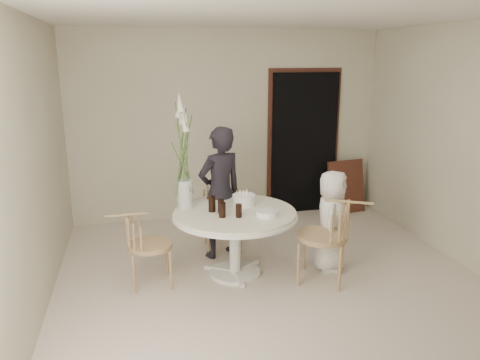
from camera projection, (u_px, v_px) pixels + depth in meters
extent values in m
plane|color=beige|center=(272.00, 281.00, 4.99)|extent=(4.50, 4.50, 0.00)
plane|color=silver|center=(277.00, 14.00, 4.30)|extent=(4.50, 4.50, 0.00)
plane|color=beige|center=(228.00, 126.00, 6.77)|extent=(4.50, 0.00, 4.50)
plane|color=beige|center=(398.00, 241.00, 2.53)|extent=(4.50, 0.00, 4.50)
plane|color=beige|center=(32.00, 169.00, 4.15)|extent=(0.00, 4.50, 4.50)
plane|color=beige|center=(470.00, 147.00, 5.14)|extent=(0.00, 4.50, 4.50)
cube|color=black|center=(304.00, 144.00, 7.04)|extent=(1.00, 0.10, 2.10)
cube|color=#592C1E|center=(303.00, 139.00, 7.06)|extent=(1.12, 0.03, 2.22)
cylinder|color=white|center=(235.00, 272.00, 5.14)|extent=(0.56, 0.56, 0.04)
cylinder|color=white|center=(235.00, 245.00, 5.06)|extent=(0.12, 0.12, 0.65)
cylinder|color=white|center=(235.00, 215.00, 4.98)|extent=(1.33, 1.33, 0.03)
cylinder|color=white|center=(235.00, 213.00, 4.97)|extent=(1.30, 1.30, 0.04)
cube|color=#592C1E|center=(346.00, 187.00, 7.11)|extent=(0.63, 0.27, 0.80)
cylinder|color=tan|center=(209.00, 239.00, 5.58)|extent=(0.03, 0.03, 0.43)
cylinder|color=tan|center=(240.00, 237.00, 5.64)|extent=(0.03, 0.03, 0.43)
cylinder|color=tan|center=(205.00, 227.00, 5.94)|extent=(0.03, 0.03, 0.43)
cylinder|color=tan|center=(235.00, 226.00, 6.01)|extent=(0.03, 0.03, 0.43)
cylinder|color=tan|center=(222.00, 214.00, 5.73)|extent=(0.48, 0.48, 0.05)
cylinder|color=tan|center=(304.00, 249.00, 5.21)|extent=(0.03, 0.03, 0.47)
cylinder|color=tan|center=(298.00, 265.00, 4.82)|extent=(0.03, 0.03, 0.47)
cylinder|color=tan|center=(343.00, 253.00, 5.10)|extent=(0.03, 0.03, 0.47)
cylinder|color=tan|center=(340.00, 270.00, 4.71)|extent=(0.03, 0.03, 0.47)
cylinder|color=tan|center=(322.00, 236.00, 4.90)|extent=(0.53, 0.53, 0.05)
cylinder|color=tan|center=(171.00, 271.00, 4.76)|extent=(0.03, 0.03, 0.41)
cylinder|color=tan|center=(167.00, 256.00, 5.10)|extent=(0.03, 0.03, 0.41)
cylinder|color=tan|center=(134.00, 275.00, 4.67)|extent=(0.03, 0.03, 0.41)
cylinder|color=tan|center=(133.00, 260.00, 5.01)|extent=(0.03, 0.03, 0.41)
cylinder|color=tan|center=(150.00, 245.00, 4.83)|extent=(0.46, 0.46, 0.05)
imported|color=black|center=(220.00, 193.00, 5.45)|extent=(0.67, 0.56, 1.56)
imported|color=white|center=(331.00, 221.00, 5.15)|extent=(0.58, 0.66, 1.13)
cylinder|color=white|center=(244.00, 200.00, 5.14)|extent=(0.25, 0.25, 0.12)
cylinder|color=#FEDCA0|center=(244.00, 193.00, 5.12)|extent=(0.01, 0.01, 0.05)
cylinder|color=#FEDCA0|center=(247.00, 192.00, 5.16)|extent=(0.01, 0.01, 0.05)
cylinder|color=#FEDCA0|center=(240.00, 192.00, 5.13)|extent=(0.01, 0.01, 0.05)
cylinder|color=#FEDCA0|center=(247.00, 193.00, 5.09)|extent=(0.01, 0.01, 0.05)
cylinder|color=black|center=(222.00, 210.00, 4.76)|extent=(0.09, 0.09, 0.15)
cylinder|color=black|center=(239.00, 211.00, 4.76)|extent=(0.07, 0.07, 0.14)
cylinder|color=black|center=(212.00, 204.00, 4.93)|extent=(0.10, 0.10, 0.17)
cylinder|color=black|center=(221.00, 206.00, 4.88)|extent=(0.09, 0.09, 0.15)
cylinder|color=white|center=(267.00, 213.00, 4.80)|extent=(0.25, 0.25, 0.06)
cylinder|color=#B9C2BE|center=(185.00, 194.00, 5.03)|extent=(0.17, 0.17, 0.31)
cylinder|color=#3F632A|center=(187.00, 158.00, 4.94)|extent=(0.01, 0.01, 0.78)
cone|color=silver|center=(186.00, 121.00, 4.84)|extent=(0.08, 0.08, 0.20)
cylinder|color=#3F632A|center=(185.00, 155.00, 4.95)|extent=(0.01, 0.01, 0.85)
cone|color=silver|center=(183.00, 115.00, 4.85)|extent=(0.08, 0.08, 0.20)
cylinder|color=#3F632A|center=(181.00, 152.00, 4.93)|extent=(0.01, 0.01, 0.92)
cone|color=silver|center=(180.00, 108.00, 4.81)|extent=(0.08, 0.08, 0.20)
cylinder|color=#3F632A|center=(181.00, 149.00, 4.88)|extent=(0.01, 0.01, 0.98)
cone|color=silver|center=(180.00, 102.00, 4.76)|extent=(0.08, 0.08, 0.20)
cylinder|color=#3F632A|center=(185.00, 159.00, 4.90)|extent=(0.01, 0.01, 0.78)
cone|color=silver|center=(184.00, 122.00, 4.80)|extent=(0.08, 0.08, 0.20)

